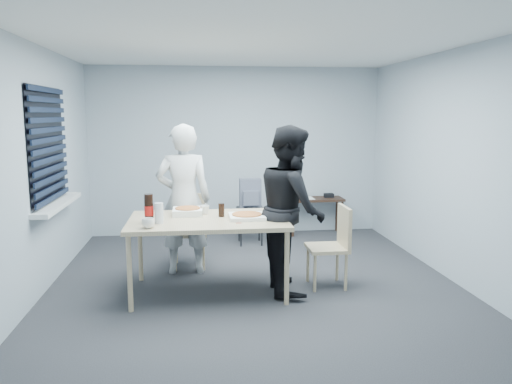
{
  "coord_description": "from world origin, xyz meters",
  "views": [
    {
      "loc": [
        -0.61,
        -5.28,
        1.88
      ],
      "look_at": [
        0.03,
        0.1,
        1.03
      ],
      "focal_mm": 35.0,
      "sensor_mm": 36.0,
      "label": 1
    }
  ],
  "objects": [
    {
      "name": "room",
      "position": [
        -2.2,
        0.4,
        1.44
      ],
      "size": [
        5.0,
        5.0,
        5.0
      ],
      "color": "#29292D",
      "rests_on": "ground"
    },
    {
      "name": "dining_table",
      "position": [
        -0.51,
        -0.15,
        0.74
      ],
      "size": [
        1.64,
        1.04,
        0.8
      ],
      "color": "tan",
      "rests_on": "ground"
    },
    {
      "name": "chair_far",
      "position": [
        -0.73,
        0.86,
        0.51
      ],
      "size": [
        0.42,
        0.42,
        0.89
      ],
      "color": "tan",
      "rests_on": "ground"
    },
    {
      "name": "chair_right",
      "position": [
        0.87,
        -0.13,
        0.51
      ],
      "size": [
        0.42,
        0.42,
        0.89
      ],
      "color": "tan",
      "rests_on": "ground"
    },
    {
      "name": "person_white",
      "position": [
        -0.78,
        0.56,
        0.89
      ],
      "size": [
        0.65,
        0.42,
        1.77
      ],
      "primitive_type": "imported",
      "rotation": [
        0.0,
        0.0,
        3.14
      ],
      "color": "silver",
      "rests_on": "ground"
    },
    {
      "name": "person_black",
      "position": [
        0.37,
        -0.17,
        0.89
      ],
      "size": [
        0.47,
        0.86,
        1.77
      ],
      "primitive_type": "imported",
      "rotation": [
        0.0,
        0.0,
        1.57
      ],
      "color": "black",
      "rests_on": "ground"
    },
    {
      "name": "side_table",
      "position": [
        1.23,
        2.28,
        0.49
      ],
      "size": [
        0.86,
        0.38,
        0.57
      ],
      "color": "#381E17",
      "rests_on": "ground"
    },
    {
      "name": "stool",
      "position": [
        0.14,
        1.79,
        0.42
      ],
      "size": [
        0.38,
        0.38,
        0.53
      ],
      "color": "black",
      "rests_on": "ground"
    },
    {
      "name": "backpack",
      "position": [
        0.14,
        1.77,
        0.74
      ],
      "size": [
        0.31,
        0.23,
        0.43
      ],
      "rotation": [
        0.0,
        0.0,
        -0.16
      ],
      "color": "slate",
      "rests_on": "stool"
    },
    {
      "name": "pizza_box_a",
      "position": [
        -0.72,
        0.08,
        0.84
      ],
      "size": [
        0.32,
        0.32,
        0.08
      ],
      "rotation": [
        0.0,
        0.0,
        0.36
      ],
      "color": "white",
      "rests_on": "dining_table"
    },
    {
      "name": "pizza_box_b",
      "position": [
        -0.1,
        -0.19,
        0.82
      ],
      "size": [
        0.37,
        0.37,
        0.05
      ],
      "rotation": [
        0.0,
        0.0,
        0.12
      ],
      "color": "white",
      "rests_on": "dining_table"
    },
    {
      "name": "mug_a",
      "position": [
        -1.09,
        -0.53,
        0.85
      ],
      "size": [
        0.17,
        0.17,
        0.1
      ],
      "primitive_type": "imported",
      "rotation": [
        0.0,
        0.0,
        0.52
      ],
      "color": "white",
      "rests_on": "dining_table"
    },
    {
      "name": "mug_b",
      "position": [
        -0.54,
        0.11,
        0.84
      ],
      "size": [
        0.1,
        0.1,
        0.09
      ],
      "primitive_type": "imported",
      "color": "white",
      "rests_on": "dining_table"
    },
    {
      "name": "cola_glass",
      "position": [
        -0.36,
        -0.07,
        0.87
      ],
      "size": [
        0.07,
        0.07,
        0.14
      ],
      "primitive_type": "cylinder",
      "rotation": [
        0.0,
        0.0,
        -0.11
      ],
      "color": "black",
      "rests_on": "dining_table"
    },
    {
      "name": "soda_bottle",
      "position": [
        -1.1,
        -0.3,
        0.94
      ],
      "size": [
        0.09,
        0.09,
        0.29
      ],
      "rotation": [
        0.0,
        0.0,
        0.02
      ],
      "color": "black",
      "rests_on": "dining_table"
    },
    {
      "name": "plastic_cups",
      "position": [
        -1.0,
        -0.32,
        0.9
      ],
      "size": [
        0.1,
        0.1,
        0.21
      ],
      "primitive_type": "cylinder",
      "rotation": [
        0.0,
        0.0,
        -0.19
      ],
      "color": "silver",
      "rests_on": "dining_table"
    },
    {
      "name": "rubber_band",
      "position": [
        -0.21,
        -0.41,
        0.8
      ],
      "size": [
        0.07,
        0.07,
        0.0
      ],
      "primitive_type": "torus",
      "rotation": [
        0.0,
        0.0,
        0.39
      ],
      "color": "red",
      "rests_on": "dining_table"
    },
    {
      "name": "papers",
      "position": [
        1.08,
        2.28,
        0.58
      ],
      "size": [
        0.27,
        0.33,
        0.0
      ],
      "primitive_type": "cube",
      "rotation": [
        0.0,
        0.0,
        0.2
      ],
      "color": "white",
      "rests_on": "side_table"
    },
    {
      "name": "black_box",
      "position": [
        1.45,
        2.31,
        0.6
      ],
      "size": [
        0.17,
        0.15,
        0.06
      ],
      "primitive_type": "cube",
      "rotation": [
        0.0,
        0.0,
        0.33
      ],
      "color": "black",
      "rests_on": "side_table"
    }
  ]
}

